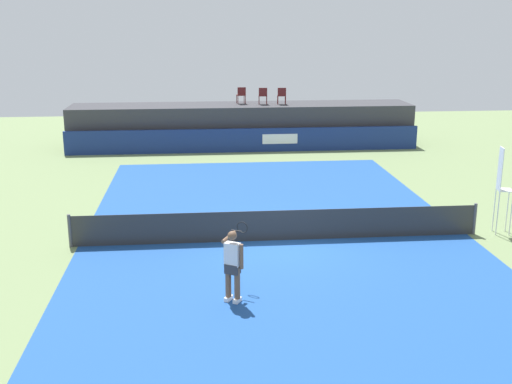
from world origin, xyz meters
TOP-DOWN VIEW (x-y plane):
  - ground_plane at (0.00, 3.00)m, footprint 48.00×48.00m
  - court_inner at (0.00, 0.00)m, footprint 12.00×22.00m
  - sponsor_wall at (0.01, 13.50)m, footprint 18.00×0.22m
  - spectator_platform at (0.00, 15.30)m, footprint 18.00×2.80m
  - spectator_chair_far_left at (-0.01, 15.50)m, footprint 0.48×0.48m
  - spectator_chair_left at (1.11, 15.12)m, footprint 0.47×0.47m
  - spectator_chair_center at (2.10, 15.05)m, footprint 0.47×0.47m
  - umpire_chair at (6.98, 0.02)m, footprint 0.51×0.51m
  - tennis_net at (0.00, 0.00)m, footprint 12.40×0.02m
  - net_post_near at (-6.20, 0.00)m, footprint 0.10×0.10m
  - net_post_far at (6.20, 0.00)m, footprint 0.10×0.10m
  - tennis_player at (-1.61, -4.18)m, footprint 0.70×1.26m
  - tennis_ball at (-3.50, 0.18)m, footprint 0.07×0.07m

SIDE VIEW (x-z plane):
  - ground_plane at x=0.00m, z-range 0.00..0.00m
  - court_inner at x=0.00m, z-range 0.00..0.00m
  - tennis_ball at x=-3.50m, z-range 0.00..0.07m
  - tennis_net at x=0.00m, z-range 0.00..0.95m
  - net_post_near at x=-6.20m, z-range 0.00..1.00m
  - net_post_far at x=6.20m, z-range 0.00..1.00m
  - sponsor_wall at x=0.01m, z-range 0.00..1.20m
  - tennis_player at x=-1.61m, z-range 0.07..1.84m
  - spectator_platform at x=0.00m, z-range 0.00..2.20m
  - umpire_chair at x=6.98m, z-range 0.21..2.97m
  - spectator_chair_far_left at x=-0.01m, z-range 2.25..3.14m
  - spectator_chair_left at x=1.11m, z-range 2.25..3.14m
  - spectator_chair_center at x=2.10m, z-range 2.25..3.14m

